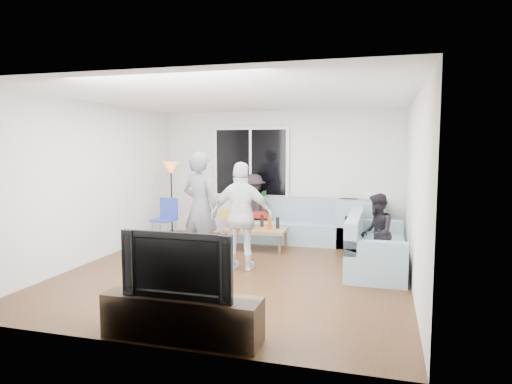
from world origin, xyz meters
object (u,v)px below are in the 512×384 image
(coffee_table, at_px, (256,239))
(side_chair, at_px, (164,220))
(spectator_back, at_px, (254,207))
(spectator_right, at_px, (377,233))
(sofa_right_section, at_px, (377,242))
(floor_lamp, at_px, (172,201))
(sofa_back_section, at_px, (297,221))
(television, at_px, (181,263))
(tv_console, at_px, (182,317))
(player_left, at_px, (200,207))
(player_right, at_px, (242,216))

(coffee_table, distance_m, side_chair, 1.95)
(side_chair, height_order, spectator_back, spectator_back)
(spectator_right, bearing_deg, spectator_back, -130.16)
(sofa_right_section, distance_m, floor_lamp, 4.26)
(sofa_back_section, xyz_separation_m, floor_lamp, (-2.52, -0.39, 0.36))
(sofa_right_section, relative_size, television, 1.76)
(tv_console, bearing_deg, television, 0.00)
(player_left, bearing_deg, television, 123.44)
(player_right, xyz_separation_m, tv_console, (0.18, -2.54, -0.61))
(sofa_back_section, bearing_deg, tv_console, -92.96)
(floor_lamp, height_order, spectator_back, floor_lamp)
(sofa_back_section, xyz_separation_m, coffee_table, (-0.59, -0.89, -0.22))
(sofa_right_section, xyz_separation_m, television, (-1.80, -3.18, 0.34))
(sofa_right_section, bearing_deg, player_left, 97.50)
(sofa_right_section, height_order, player_right, player_right)
(player_right, height_order, spectator_right, player_right)
(sofa_right_section, xyz_separation_m, side_chair, (-4.07, 0.85, 0.01))
(coffee_table, height_order, spectator_right, spectator_right)
(spectator_right, distance_m, tv_console, 3.48)
(spectator_right, bearing_deg, sofa_right_section, 176.81)
(sofa_right_section, bearing_deg, spectator_right, -180.00)
(side_chair, xyz_separation_m, spectator_right, (4.07, -1.08, 0.17))
(coffee_table, xyz_separation_m, player_right, (0.15, -1.33, 0.63))
(side_chair, xyz_separation_m, player_right, (2.08, -1.48, 0.40))
(coffee_table, height_order, television, television)
(sofa_back_section, xyz_separation_m, tv_console, (-0.25, -4.77, -0.20))
(television, bearing_deg, player_left, 109.16)
(floor_lamp, height_order, player_left, player_left)
(sofa_right_section, distance_m, spectator_right, 0.29)
(spectator_back, bearing_deg, tv_console, -65.46)
(sofa_right_section, distance_m, side_chair, 4.16)
(coffee_table, relative_size, television, 0.97)
(television, bearing_deg, floor_lamp, 117.35)
(sofa_back_section, bearing_deg, sofa_right_section, -45.64)
(player_left, relative_size, television, 1.59)
(player_right, relative_size, television, 1.46)
(floor_lamp, height_order, spectator_right, floor_lamp)
(sofa_back_section, bearing_deg, side_chair, -163.59)
(floor_lamp, relative_size, player_left, 0.87)
(side_chair, distance_m, tv_console, 4.63)
(spectator_back, distance_m, television, 4.85)
(sofa_right_section, relative_size, side_chair, 2.33)
(tv_console, bearing_deg, spectator_right, 58.61)
(floor_lamp, relative_size, player_right, 0.94)
(sofa_back_section, relative_size, coffee_table, 2.09)
(player_right, relative_size, tv_console, 1.04)
(player_right, bearing_deg, spectator_right, -172.56)
(side_chair, bearing_deg, sofa_right_section, -4.42)
(spectator_back, bearing_deg, player_right, -61.48)
(sofa_right_section, xyz_separation_m, floor_lamp, (-4.07, 1.20, 0.36))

